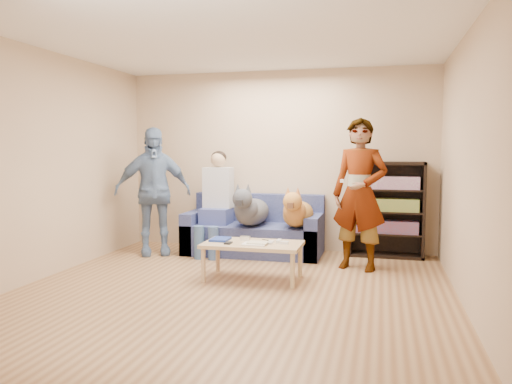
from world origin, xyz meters
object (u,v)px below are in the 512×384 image
(person_standing_right, at_px, (360,194))
(coffee_table, at_px, (253,247))
(person_seated, at_px, (216,199))
(dog_tan, at_px, (297,212))
(person_standing_left, at_px, (153,191))
(notebook_blue, at_px, (220,239))
(dog_gray, at_px, (250,210))
(camera_silver, at_px, (245,238))
(bookshelf, at_px, (386,207))
(sofa, at_px, (254,233))

(person_standing_right, bearing_deg, coffee_table, -128.66)
(person_standing_right, height_order, person_seated, person_standing_right)
(person_standing_right, xyz_separation_m, dog_tan, (-0.83, 0.38, -0.29))
(dog_tan, height_order, coffee_table, dog_tan)
(person_standing_left, relative_size, notebook_blue, 6.80)
(person_standing_right, xyz_separation_m, notebook_blue, (-1.54, -0.74, -0.49))
(person_standing_left, bearing_deg, dog_gray, -21.69)
(person_standing_right, distance_m, coffee_table, 1.49)
(person_seated, bearing_deg, camera_silver, -57.04)
(notebook_blue, bearing_deg, person_seated, 110.83)
(dog_tan, bearing_deg, person_standing_left, -174.34)
(camera_silver, bearing_deg, notebook_blue, -165.96)
(person_standing_left, relative_size, camera_silver, 16.08)
(person_seated, bearing_deg, coffee_table, -55.71)
(coffee_table, relative_size, bookshelf, 0.85)
(notebook_blue, xyz_separation_m, dog_tan, (0.71, 1.12, 0.20))
(person_standing_left, distance_m, bookshelf, 3.22)
(person_seated, xyz_separation_m, dog_gray, (0.53, -0.12, -0.13))
(notebook_blue, bearing_deg, person_standing_left, 144.44)
(notebook_blue, height_order, dog_gray, dog_gray)
(notebook_blue, relative_size, coffee_table, 0.24)
(notebook_blue, height_order, camera_silver, camera_silver)
(sofa, relative_size, bookshelf, 1.46)
(dog_gray, bearing_deg, camera_silver, -78.43)
(person_seated, bearing_deg, person_standing_left, -160.24)
(person_standing_left, distance_m, coffee_table, 2.01)
(sofa, bearing_deg, dog_tan, -19.17)
(sofa, xyz_separation_m, coffee_table, (0.34, -1.39, 0.09))
(camera_silver, relative_size, sofa, 0.06)
(person_standing_left, bearing_deg, person_seated, -9.18)
(notebook_blue, distance_m, coffee_table, 0.41)
(camera_silver, xyz_separation_m, sofa, (-0.22, 1.27, -0.16))
(person_standing_left, xyz_separation_m, dog_gray, (1.36, 0.17, -0.24))
(person_standing_left, distance_m, dog_tan, 2.02)
(person_seated, height_order, dog_gray, person_seated)
(coffee_table, bearing_deg, dog_gray, 106.09)
(camera_silver, bearing_deg, person_standing_left, 151.53)
(dog_gray, xyz_separation_m, bookshelf, (1.79, 0.48, 0.04))
(person_standing_left, distance_m, person_seated, 0.88)
(bookshelf, bearing_deg, coffee_table, -132.02)
(notebook_blue, xyz_separation_m, camera_silver, (0.28, 0.07, 0.01))
(person_seated, distance_m, coffee_table, 1.58)
(sofa, distance_m, coffee_table, 1.43)
(person_seated, height_order, dog_tan, person_seated)
(dog_tan, relative_size, coffee_table, 1.05)
(bookshelf, bearing_deg, notebook_blue, -139.81)
(notebook_blue, xyz_separation_m, person_seated, (-0.46, 1.21, 0.34))
(camera_silver, relative_size, person_seated, 0.07)
(person_seated, bearing_deg, dog_gray, -13.01)
(person_seated, xyz_separation_m, dog_tan, (1.17, -0.10, -0.14))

